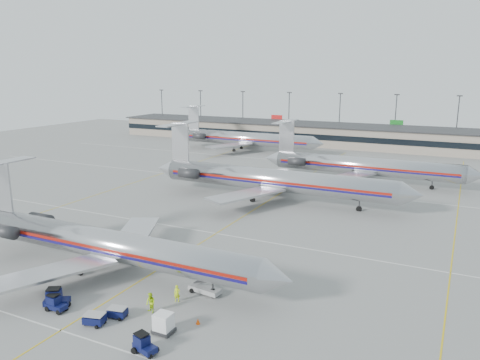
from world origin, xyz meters
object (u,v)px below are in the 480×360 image
Objects in this scene: jet_second_row at (270,179)px; belt_loader at (205,288)px; jet_foreground at (105,243)px; tug_center at (55,303)px; uld_container at (163,323)px.

belt_loader is (7.92, -35.97, -3.15)m from jet_second_row.
jet_foreground reaches higher than belt_loader.
uld_container reaches higher than tug_center.
belt_loader is at bearing -77.58° from jet_second_row.
jet_second_row is 26.87× the size of uld_container.
jet_foreground is at bearing 149.12° from uld_container.
jet_second_row is at bearing 87.63° from tug_center.
tug_center is at bearing -93.78° from jet_second_row.
belt_loader is (12.91, 0.09, -2.70)m from jet_foreground.
belt_loader reaches higher than uld_container.
jet_foreground is at bearing 103.69° from tug_center.
uld_container is at bearing 7.78° from tug_center.
jet_second_row is at bearing 82.12° from jet_foreground.
jet_foreground is 23.67× the size of uld_container.
tug_center is (-2.99, -45.25, -2.97)m from jet_second_row.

